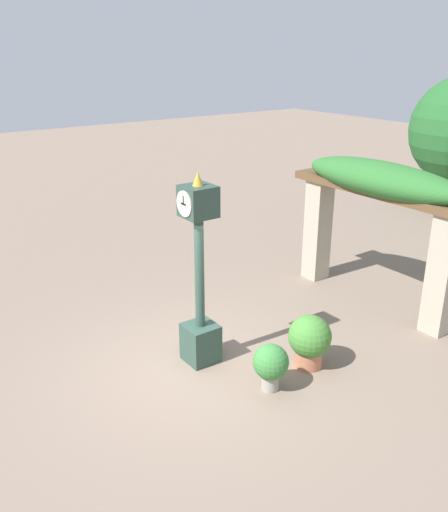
{
  "coord_description": "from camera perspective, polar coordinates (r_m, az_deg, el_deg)",
  "views": [
    {
      "loc": [
        6.78,
        -4.2,
        5.15
      ],
      "look_at": [
        -0.15,
        0.78,
        1.85
      ],
      "focal_mm": 38.0,
      "sensor_mm": 36.0,
      "label": 1
    }
  ],
  "objects": [
    {
      "name": "ground_plane",
      "position": [
        9.5,
        -3.39,
        -11.73
      ],
      "size": [
        60.0,
        60.0,
        0.0
      ],
      "primitive_type": "plane",
      "color": "#7F6B5B"
    },
    {
      "name": "pedestal_clock",
      "position": [
        9.05,
        -2.57,
        -3.09
      ],
      "size": [
        0.54,
        0.55,
        3.36
      ],
      "color": "#2D473D",
      "rests_on": "ground"
    },
    {
      "name": "pergola",
      "position": [
        11.42,
        16.01,
        5.89
      ],
      "size": [
        4.34,
        1.06,
        3.04
      ],
      "color": "#A89E89",
      "rests_on": "ground"
    },
    {
      "name": "potted_plant_near_left",
      "position": [
        9.4,
        9.0,
        -8.67
      ],
      "size": [
        0.74,
        0.74,
        0.95
      ],
      "color": "#B26B4C",
      "rests_on": "ground"
    },
    {
      "name": "potted_plant_near_right",
      "position": [
        8.77,
        4.94,
        -11.25
      ],
      "size": [
        0.58,
        0.58,
        0.79
      ],
      "color": "gray",
      "rests_on": "ground"
    }
  ]
}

